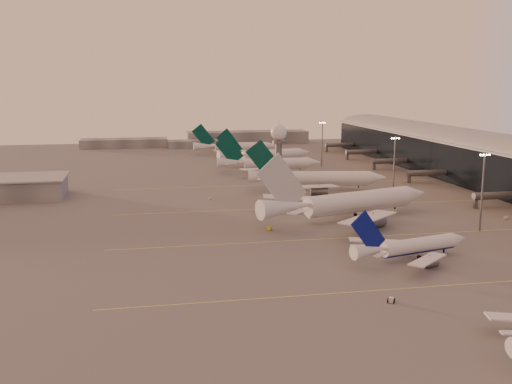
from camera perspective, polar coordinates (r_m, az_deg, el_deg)
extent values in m
plane|color=#535151|center=(130.19, 12.22, -10.68)|extent=(700.00, 700.00, 0.00)
cube|color=#E8E252|center=(152.07, 21.27, -8.04)|extent=(180.00, 0.25, 0.02)
cube|color=#E8E252|center=(189.85, 14.06, -3.96)|extent=(180.00, 0.25, 0.02)
cube|color=#E8E252|center=(230.25, 9.35, -1.24)|extent=(180.00, 0.25, 0.02)
cube|color=#E8E252|center=(276.80, 5.77, 0.84)|extent=(180.00, 0.25, 0.02)
cylinder|color=#505257|center=(240.52, 22.26, -0.30)|extent=(22.00, 2.80, 2.80)
cube|color=#505257|center=(235.63, 20.18, -0.94)|extent=(1.20, 1.20, 4.40)
cylinder|color=#505257|center=(288.19, 16.20, 1.77)|extent=(22.00, 2.80, 2.80)
cube|color=#505257|center=(284.13, 14.38, 1.26)|extent=(1.20, 1.20, 4.40)
cylinder|color=#505257|center=(325.69, 12.85, 2.90)|extent=(22.00, 2.80, 2.80)
cube|color=#505257|center=(322.10, 11.20, 2.47)|extent=(1.20, 1.20, 4.40)
cylinder|color=#505257|center=(364.18, 10.19, 3.79)|extent=(22.00, 2.80, 2.80)
cube|color=#505257|center=(360.97, 8.70, 3.41)|extent=(1.20, 1.20, 4.40)
cylinder|color=#505257|center=(401.48, 8.13, 4.47)|extent=(22.00, 2.80, 2.80)
cube|color=#505257|center=(398.58, 6.76, 4.13)|extent=(1.20, 1.20, 4.40)
cylinder|color=#505257|center=(240.02, 2.15, 2.05)|extent=(2.60, 2.60, 22.00)
cylinder|color=#505257|center=(238.58, 2.17, 4.78)|extent=(5.20, 5.20, 1.20)
sphere|color=silver|center=(238.22, 2.18, 5.71)|extent=(6.40, 6.40, 6.40)
cylinder|color=#505257|center=(237.93, 2.19, 6.60)|extent=(0.16, 0.16, 2.00)
cylinder|color=#505257|center=(199.05, 20.75, 0.01)|extent=(0.56, 0.56, 25.00)
cube|color=#505257|center=(197.34, 20.98, 3.44)|extent=(3.60, 0.25, 0.25)
sphere|color=#FFEABF|center=(196.59, 20.60, 3.32)|extent=(0.56, 0.56, 0.56)
sphere|color=#FFEABF|center=(197.12, 20.85, 3.32)|extent=(0.56, 0.56, 0.56)
sphere|color=#FFEABF|center=(197.65, 21.10, 3.32)|extent=(0.56, 0.56, 0.56)
sphere|color=#FFEABF|center=(198.18, 21.34, 3.33)|extent=(0.56, 0.56, 0.56)
cylinder|color=#505257|center=(244.73, 13.02, 2.30)|extent=(0.56, 0.56, 25.00)
cube|color=#505257|center=(243.34, 13.14, 5.10)|extent=(3.60, 0.25, 0.25)
sphere|color=#FFEABF|center=(242.77, 12.81, 5.00)|extent=(0.56, 0.56, 0.56)
sphere|color=#FFEABF|center=(243.17, 13.03, 5.00)|extent=(0.56, 0.56, 0.56)
sphere|color=#FFEABF|center=(243.58, 13.24, 5.00)|extent=(0.56, 0.56, 0.56)
sphere|color=#FFEABF|center=(243.99, 13.46, 5.00)|extent=(0.56, 0.56, 0.56)
cylinder|color=#505257|center=(327.71, 6.31, 4.56)|extent=(0.56, 0.56, 25.00)
cube|color=#505257|center=(326.67, 6.35, 6.65)|extent=(3.60, 0.25, 0.25)
sphere|color=#FFEABF|center=(326.25, 6.10, 6.58)|extent=(0.56, 0.56, 0.56)
sphere|color=#FFEABF|center=(326.55, 6.27, 6.58)|extent=(0.56, 0.56, 0.56)
sphere|color=#FFEABF|center=(326.85, 6.44, 6.58)|extent=(0.56, 0.56, 0.56)
sphere|color=#FFEABF|center=(327.15, 6.60, 6.58)|extent=(0.56, 0.56, 0.56)
cube|color=slate|center=(433.41, -12.44, 4.58)|extent=(60.00, 18.00, 6.00)
cube|color=slate|center=(450.11, -0.85, 5.24)|extent=(90.00, 20.00, 9.00)
cube|color=slate|center=(425.20, -5.70, 4.60)|extent=(40.00, 15.00, 5.00)
cylinder|color=silver|center=(165.23, 15.27, -5.06)|extent=(23.15, 9.61, 3.90)
cylinder|color=navy|center=(165.46, 15.26, -5.35)|extent=(22.43, 8.44, 2.81)
cone|color=silver|center=(174.30, 18.68, -4.43)|extent=(5.28, 4.90, 3.90)
cone|color=silver|center=(155.19, 10.72, -5.69)|extent=(10.29, 6.22, 3.90)
cube|color=silver|center=(154.94, 16.01, -6.41)|extent=(14.78, 14.07, 1.23)
cylinder|color=slate|center=(158.86, 16.19, -6.66)|extent=(4.93, 3.58, 2.54)
cube|color=slate|center=(158.55, 16.21, -6.28)|extent=(0.36, 0.33, 1.56)
cube|color=silver|center=(169.07, 11.68, -4.78)|extent=(17.01, 7.53, 1.23)
cylinder|color=slate|center=(169.50, 12.88, -5.42)|extent=(4.93, 3.58, 2.54)
cube|color=slate|center=(169.21, 12.90, -5.06)|extent=(0.36, 0.33, 1.56)
cube|color=navy|center=(153.64, 10.64, -3.99)|extent=(10.44, 3.08, 11.63)
cube|color=silver|center=(151.80, 11.73, -6.06)|extent=(4.44, 4.16, 0.26)
cube|color=silver|center=(158.61, 9.78, -5.27)|extent=(4.67, 2.50, 0.26)
cylinder|color=black|center=(171.64, 17.44, -5.51)|extent=(0.51, 0.51, 1.03)
cylinder|color=black|center=(166.41, 14.24, -5.83)|extent=(1.22, 0.78, 1.13)
cylinder|color=black|center=(163.14, 15.26, -6.22)|extent=(1.22, 0.78, 1.13)
cylinder|color=silver|center=(208.41, 9.80, -1.21)|extent=(42.49, 19.36, 6.64)
cylinder|color=silver|center=(208.72, 9.79, -1.61)|extent=(41.11, 17.32, 4.78)
cone|color=silver|center=(224.90, 14.86, -0.54)|extent=(9.87, 8.84, 6.64)
cone|color=silver|center=(191.16, 2.72, -1.88)|extent=(19.00, 11.79, 6.64)
cube|color=silver|center=(188.90, 10.67, -2.82)|extent=(26.32, 26.81, 1.97)
cylinder|color=slate|center=(195.85, 11.03, -3.17)|extent=(9.15, 6.63, 4.32)
cube|color=slate|center=(195.50, 11.05, -2.73)|extent=(0.39, 0.35, 2.66)
cube|color=silver|center=(216.58, 4.73, -0.95)|extent=(31.27, 12.33, 1.97)
cylinder|color=slate|center=(216.63, 6.47, -1.71)|extent=(9.15, 6.63, 4.32)
cube|color=slate|center=(216.31, 6.47, -1.31)|extent=(0.39, 0.35, 2.66)
cube|color=#AEB1B6|center=(189.16, 2.51, 0.42)|extent=(17.64, 6.00, 19.71)
cube|color=silver|center=(184.16, 3.97, -2.32)|extent=(8.07, 7.92, 0.27)
cube|color=silver|center=(197.84, 1.39, -1.39)|extent=(8.58, 4.22, 0.27)
cylinder|color=black|center=(219.53, 13.07, -1.81)|extent=(0.54, 0.54, 1.07)
cylinder|color=black|center=(208.99, 8.63, -2.27)|extent=(1.29, 0.87, 1.18)
cylinder|color=black|center=(205.38, 9.43, -2.52)|extent=(1.29, 0.87, 1.18)
cylinder|color=silver|center=(258.93, 6.73, 1.08)|extent=(37.10, 12.34, 5.91)
cylinder|color=silver|center=(259.15, 6.72, 0.79)|extent=(36.08, 10.58, 4.25)
cone|color=silver|center=(262.67, 11.46, 1.08)|extent=(8.03, 7.08, 5.91)
cone|color=silver|center=(256.72, 0.97, 1.24)|extent=(16.17, 8.55, 5.91)
cube|color=silver|center=(242.99, 5.08, 0.24)|extent=(27.21, 13.97, 1.75)
cylinder|color=slate|center=(247.48, 6.02, -0.16)|extent=(7.66, 5.04, 3.84)
cube|color=slate|center=(247.22, 6.02, 0.16)|extent=(0.35, 0.31, 2.36)
cube|color=silver|center=(273.21, 4.43, 1.40)|extent=(24.70, 21.31, 1.75)
cylinder|color=slate|center=(270.48, 5.44, 0.77)|extent=(7.66, 5.04, 3.84)
cube|color=slate|center=(270.25, 5.44, 1.06)|extent=(0.35, 0.31, 2.36)
cube|color=#02342E|center=(255.64, 0.80, 2.80)|extent=(16.06, 3.25, 17.48)
cube|color=silver|center=(249.70, 0.96, 1.01)|extent=(7.54, 4.48, 0.25)
cube|color=silver|center=(263.68, 0.86, 1.52)|extent=(7.29, 6.34, 0.25)
cylinder|color=black|center=(261.73, 9.73, 0.29)|extent=(0.51, 0.51, 1.02)
cylinder|color=black|center=(261.37, 6.00, 0.38)|extent=(1.19, 0.70, 1.12)
cylinder|color=black|center=(256.99, 6.12, 0.20)|extent=(1.19, 0.70, 1.12)
cylinder|color=silver|center=(307.76, 1.93, 2.58)|extent=(33.29, 8.77, 5.31)
cylinder|color=silver|center=(307.93, 1.93, 2.36)|extent=(32.48, 7.22, 3.82)
cone|color=silver|center=(310.71, 5.53, 2.62)|extent=(6.90, 5.95, 5.31)
cone|color=silver|center=(305.77, -2.42, 2.65)|extent=(14.29, 6.74, 5.31)
cube|color=silver|center=(293.40, 0.68, 2.01)|extent=(24.23, 14.05, 1.57)
cylinder|color=slate|center=(297.37, 1.39, 1.70)|extent=(6.70, 4.11, 3.45)
cube|color=slate|center=(297.17, 1.39, 1.94)|extent=(0.30, 0.26, 2.12)
cube|color=silver|center=(320.68, 0.19, 2.75)|extent=(22.89, 17.98, 1.57)
cylinder|color=slate|center=(318.15, 0.97, 2.29)|extent=(6.70, 4.11, 3.45)
cube|color=slate|center=(317.97, 0.97, 2.51)|extent=(0.30, 0.26, 2.12)
cube|color=#02342E|center=(304.93, -2.56, 3.83)|extent=(14.55, 1.87, 15.71)
cube|color=silver|center=(299.44, -2.41, 2.51)|extent=(6.80, 4.42, 0.23)
cube|color=silver|center=(312.05, -2.52, 2.84)|extent=(6.67, 5.41, 0.23)
cylinder|color=black|center=(309.97, 4.22, 2.00)|extent=(0.46, 0.46, 0.92)
cylinder|color=black|center=(309.90, 1.39, 2.04)|extent=(1.05, 0.56, 1.01)
cylinder|color=black|center=(305.95, 1.48, 1.92)|extent=(1.05, 0.56, 1.01)
cylinder|color=silver|center=(340.87, 1.46, 3.41)|extent=(35.29, 13.29, 5.63)
cylinder|color=silver|center=(341.03, 1.46, 3.20)|extent=(34.26, 11.60, 4.05)
cone|color=silver|center=(350.25, 4.55, 3.57)|extent=(7.85, 7.00, 5.63)
cone|color=silver|center=(330.98, -2.42, 3.31)|extent=(15.53, 8.76, 5.63)
cube|color=silver|center=(324.19, 1.20, 2.86)|extent=(23.00, 21.04, 1.67)
cylinder|color=slate|center=(329.43, 1.62, 2.58)|extent=(7.40, 5.08, 3.66)
cube|color=slate|center=(329.24, 1.62, 2.81)|extent=(0.34, 0.30, 2.25)
cube|color=silver|center=(350.77, -0.84, 3.45)|extent=(26.00, 12.27, 1.67)
cylinder|color=slate|center=(349.60, 0.03, 3.05)|extent=(7.40, 5.08, 3.66)
cube|color=slate|center=(349.43, 0.03, 3.26)|extent=(0.34, 0.30, 2.25)
cube|color=#02342E|center=(329.93, -2.55, 4.46)|extent=(15.18, 3.79, 16.66)
cube|color=silver|center=(324.65, -2.02, 3.19)|extent=(6.85, 6.22, 0.24)
cube|color=silver|center=(337.12, -2.88, 3.46)|extent=(7.16, 4.00, 0.24)
cylinder|color=black|center=(347.18, 3.44, 2.94)|extent=(0.49, 0.49, 0.97)
cylinder|color=black|center=(342.05, 0.88, 2.85)|extent=(1.15, 0.71, 1.07)
cylinder|color=black|center=(338.21, 1.19, 2.76)|extent=(1.15, 0.71, 1.07)
cylinder|color=silver|center=(384.10, -1.42, 4.19)|extent=(33.10, 5.65, 5.33)
cylinder|color=silver|center=(384.24, -1.42, 4.02)|extent=(32.43, 4.16, 3.84)
cone|color=silver|center=(387.67, 1.47, 4.25)|extent=(6.45, 5.39, 5.33)
cone|color=silver|center=(381.07, -4.92, 4.21)|extent=(13.91, 5.47, 5.33)
cube|color=silver|center=(369.35, -2.33, 3.78)|extent=(23.86, 15.99, 1.58)
cylinder|color=slate|center=(373.43, -1.78, 3.52)|extent=(6.43, 3.53, 3.46)
cube|color=slate|center=(373.27, -1.79, 3.72)|extent=(0.28, 0.23, 2.13)
cube|color=silver|center=(396.71, -2.90, 4.25)|extent=(23.73, 16.36, 1.58)
cylinder|color=slate|center=(394.27, -2.25, 3.90)|extent=(6.43, 3.53, 3.46)
cube|color=slate|center=(394.13, -2.25, 4.08)|extent=(0.28, 0.23, 2.13)
cube|color=#02342E|center=(380.34, -5.04, 5.16)|extent=(14.67, 0.47, 15.77)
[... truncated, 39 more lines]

